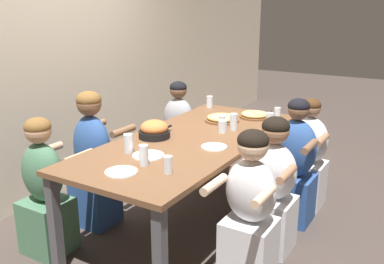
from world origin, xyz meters
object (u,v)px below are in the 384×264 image
at_px(diner_near_midright, 294,167).
at_px(skillet_bowl, 154,130).
at_px(drinking_glass_b, 277,113).
at_px(diner_near_right, 307,158).
at_px(drinking_glass_f, 144,156).
at_px(diner_far_right, 179,133).
at_px(diner_near_midleft, 250,211).
at_px(pizza_board_second, 222,119).
at_px(diner_far_midleft, 94,164).
at_px(empty_plate_a, 148,155).
at_px(drinking_glass_a, 222,127).
at_px(drinking_glass_e, 222,122).
at_px(drinking_glass_g, 234,122).
at_px(pizza_board_main, 254,115).
at_px(diner_near_center, 272,190).
at_px(drinking_glass_c, 128,145).
at_px(empty_plate_c, 121,172).
at_px(cocktail_glass_blue, 270,118).
at_px(drinking_glass_d, 210,102).
at_px(diner_far_left, 45,192).
at_px(drinking_glass_h, 168,166).

bearing_deg(diner_near_midright, skillet_bowl, 33.41).
xyz_separation_m(drinking_glass_b, diner_near_right, (-0.11, -0.35, -0.37)).
xyz_separation_m(drinking_glass_b, drinking_glass_f, (-1.70, 0.33, 0.02)).
distance_m(drinking_glass_f, diner_far_right, 1.85).
height_order(drinking_glass_f, diner_near_midleft, diner_near_midleft).
bearing_deg(pizza_board_second, diner_far_midleft, 145.45).
bearing_deg(empty_plate_a, diner_near_midright, -36.02).
xyz_separation_m(drinking_glass_a, drinking_glass_e, (0.13, 0.07, -0.00)).
relative_size(drinking_glass_g, diner_far_midleft, 0.12).
xyz_separation_m(pizza_board_main, pizza_board_second, (-0.29, 0.21, 0.00)).
xyz_separation_m(skillet_bowl, diner_near_midleft, (-0.29, -1.00, -0.35)).
xyz_separation_m(pizza_board_main, diner_near_midright, (-0.38, -0.55, -0.31)).
relative_size(diner_far_right, diner_near_center, 0.99).
distance_m(diner_far_right, diner_near_center, 1.74).
relative_size(drinking_glass_c, diner_near_midleft, 0.13).
xyz_separation_m(drinking_glass_f, diner_far_right, (1.64, 0.77, -0.37)).
distance_m(diner_near_midright, diner_near_midleft, 0.95).
height_order(empty_plate_c, diner_near_center, diner_near_center).
relative_size(cocktail_glass_blue, drinking_glass_f, 0.80).
bearing_deg(diner_near_midright, pizza_board_second, -7.13).
distance_m(drinking_glass_c, drinking_glass_d, 1.61).
bearing_deg(cocktail_glass_blue, drinking_glass_c, 156.26).
height_order(skillet_bowl, drinking_glass_a, skillet_bowl).
xyz_separation_m(empty_plate_a, diner_near_midleft, (0.11, -0.77, -0.29)).
xyz_separation_m(pizza_board_main, skillet_bowl, (-1.04, 0.45, 0.04)).
height_order(pizza_board_second, empty_plate_c, pizza_board_second).
relative_size(empty_plate_a, diner_near_center, 0.22).
distance_m(drinking_glass_e, diner_far_left, 1.60).
height_order(empty_plate_a, drinking_glass_h, drinking_glass_h).
distance_m(drinking_glass_b, drinking_glass_d, 0.78).
xyz_separation_m(pizza_board_second, cocktail_glass_blue, (0.19, -0.41, 0.02)).
bearing_deg(drinking_glass_h, skillet_bowl, 42.26).
height_order(drinking_glass_g, diner_near_center, diner_near_center).
xyz_separation_m(empty_plate_c, drinking_glass_a, (1.17, -0.15, 0.04)).
bearing_deg(diner_near_midleft, diner_near_right, -90.00).
height_order(pizza_board_second, empty_plate_a, pizza_board_second).
xyz_separation_m(empty_plate_c, drinking_glass_e, (1.30, -0.07, 0.04)).
bearing_deg(diner_far_left, drinking_glass_h, 11.07).
height_order(empty_plate_c, diner_near_midleft, diner_near_midleft).
height_order(drinking_glass_g, diner_near_midright, diner_near_midright).
bearing_deg(diner_near_center, drinking_glass_d, -43.28).
bearing_deg(cocktail_glass_blue, drinking_glass_f, 167.53).
relative_size(drinking_glass_d, diner_near_right, 0.12).
bearing_deg(empty_plate_c, cocktail_glass_blue, -12.60).
relative_size(drinking_glass_a, diner_near_center, 0.10).
xyz_separation_m(drinking_glass_c, drinking_glass_d, (1.60, 0.19, -0.00)).
bearing_deg(diner_near_center, cocktail_glass_blue, -66.71).
distance_m(skillet_bowl, diner_near_center, 1.07).
xyz_separation_m(drinking_glass_d, drinking_glass_e, (-0.63, -0.47, -0.01)).
relative_size(diner_near_right, diner_near_midright, 0.94).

